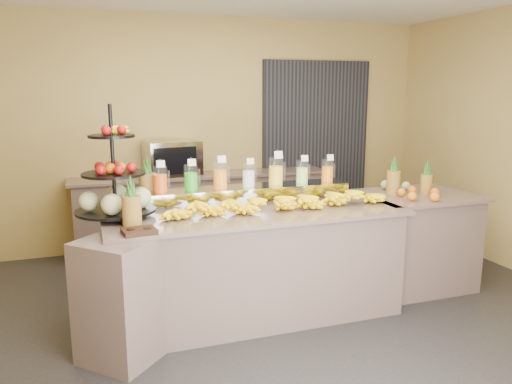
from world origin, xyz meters
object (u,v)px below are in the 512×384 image
pitcher_tray (249,194)px  right_fruit_pile (414,189)px  oven_warmer (172,158)px  fruit_stand (120,188)px  condiment_caddy (139,231)px  banana_heap (278,200)px

pitcher_tray → right_fruit_pile: 1.60m
right_fruit_pile → oven_warmer: size_ratio=0.70×
fruit_stand → oven_warmer: (0.72, 1.80, -0.02)m
fruit_stand → oven_warmer: fruit_stand is taller
right_fruit_pile → pitcher_tray: bearing=171.2°
pitcher_tray → right_fruit_pile: right_fruit_pile is taller
fruit_stand → right_fruit_pile: (2.70, -0.11, -0.15)m
fruit_stand → oven_warmer: size_ratio=1.44×
condiment_caddy → right_fruit_pile: 2.66m
oven_warmer → fruit_stand: bearing=-119.2°
condiment_caddy → oven_warmer: oven_warmer is taller
pitcher_tray → right_fruit_pile: (1.58, -0.24, -0.00)m
banana_heap → oven_warmer: bearing=105.6°
fruit_stand → right_fruit_pile: bearing=-10.5°
pitcher_tray → banana_heap: size_ratio=0.94×
fruit_stand → right_fruit_pile: fruit_stand is taller
banana_heap → condiment_caddy: banana_heap is taller
condiment_caddy → right_fruit_pile: size_ratio=0.53×
condiment_caddy → fruit_stand: bearing=98.2°
right_fruit_pile → oven_warmer: oven_warmer is taller
fruit_stand → condiment_caddy: size_ratio=3.88×
condiment_caddy → oven_warmer: 2.45m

